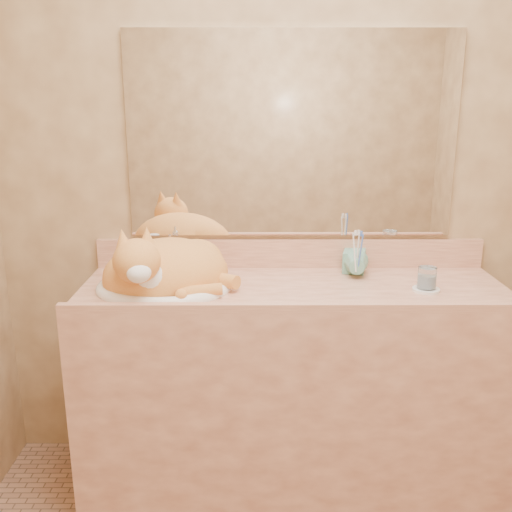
{
  "coord_description": "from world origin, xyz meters",
  "views": [
    {
      "loc": [
        -0.15,
        -1.3,
        1.53
      ],
      "look_at": [
        -0.14,
        0.7,
        0.98
      ],
      "focal_mm": 40.0,
      "sensor_mm": 36.0,
      "label": 1
    }
  ],
  "objects_px": {
    "cat": "(164,267)",
    "water_glass": "(427,278)",
    "soap_dispenser": "(354,252)",
    "vanity_counter": "(292,389)",
    "sink_basin": "(163,269)",
    "toothbrush_cup": "(357,268)"
  },
  "relations": [
    {
      "from": "cat",
      "to": "water_glass",
      "type": "distance_m",
      "value": 0.97
    },
    {
      "from": "vanity_counter",
      "to": "toothbrush_cup",
      "type": "bearing_deg",
      "value": 18.54
    },
    {
      "from": "sink_basin",
      "to": "cat",
      "type": "distance_m",
      "value": 0.01
    },
    {
      "from": "vanity_counter",
      "to": "soap_dispenser",
      "type": "relative_size",
      "value": 8.34
    },
    {
      "from": "cat",
      "to": "toothbrush_cup",
      "type": "bearing_deg",
      "value": -15.56
    },
    {
      "from": "vanity_counter",
      "to": "soap_dispenser",
      "type": "xyz_separation_m",
      "value": [
        0.25,
        0.15,
        0.52
      ]
    },
    {
      "from": "vanity_counter",
      "to": "sink_basin",
      "type": "height_order",
      "value": "sink_basin"
    },
    {
      "from": "cat",
      "to": "toothbrush_cup",
      "type": "height_order",
      "value": "cat"
    },
    {
      "from": "soap_dispenser",
      "to": "toothbrush_cup",
      "type": "height_order",
      "value": "soap_dispenser"
    },
    {
      "from": "soap_dispenser",
      "to": "water_glass",
      "type": "relative_size",
      "value": 2.41
    },
    {
      "from": "sink_basin",
      "to": "soap_dispenser",
      "type": "bearing_deg",
      "value": 17.1
    },
    {
      "from": "vanity_counter",
      "to": "water_glass",
      "type": "distance_m",
      "value": 0.68
    },
    {
      "from": "vanity_counter",
      "to": "toothbrush_cup",
      "type": "distance_m",
      "value": 0.54
    },
    {
      "from": "toothbrush_cup",
      "to": "water_glass",
      "type": "relative_size",
      "value": 1.3
    },
    {
      "from": "toothbrush_cup",
      "to": "water_glass",
      "type": "bearing_deg",
      "value": -28.9
    },
    {
      "from": "vanity_counter",
      "to": "water_glass",
      "type": "xyz_separation_m",
      "value": [
        0.48,
        -0.05,
        0.47
      ]
    },
    {
      "from": "vanity_counter",
      "to": "water_glass",
      "type": "bearing_deg",
      "value": -5.37
    },
    {
      "from": "soap_dispenser",
      "to": "vanity_counter",
      "type": "bearing_deg",
      "value": -134.76
    },
    {
      "from": "toothbrush_cup",
      "to": "water_glass",
      "type": "distance_m",
      "value": 0.27
    },
    {
      "from": "vanity_counter",
      "to": "water_glass",
      "type": "height_order",
      "value": "water_glass"
    },
    {
      "from": "cat",
      "to": "vanity_counter",
      "type": "bearing_deg",
      "value": -21.11
    },
    {
      "from": "soap_dispenser",
      "to": "toothbrush_cup",
      "type": "relative_size",
      "value": 1.86
    }
  ]
}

